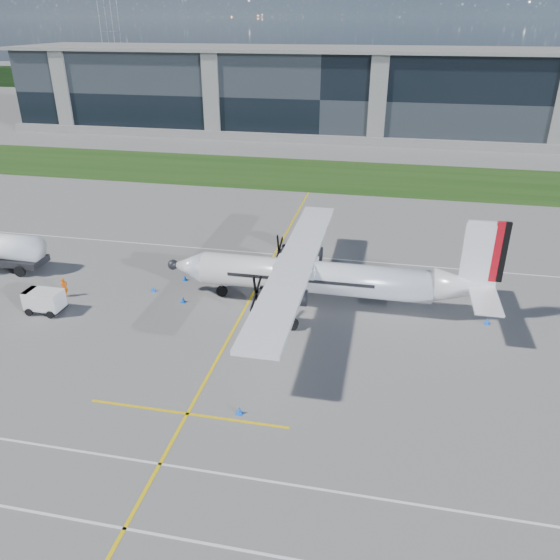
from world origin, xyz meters
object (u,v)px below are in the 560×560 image
at_px(safety_cone_fwd, 153,289).
at_px(safety_cone_nose_stbd, 185,278).
at_px(ground_crew_person, 64,286).
at_px(safety_cone_tail, 487,321).
at_px(baggage_tug, 44,302).
at_px(safety_cone_stbdwing, 316,238).
at_px(pylon_west, 111,36).
at_px(safety_cone_portwing, 239,410).
at_px(safety_cone_nose_port, 183,299).
at_px(turboprop_aircraft, 327,260).

relative_size(safety_cone_fwd, safety_cone_nose_stbd, 1.00).
xyz_separation_m(ground_crew_person, safety_cone_tail, (33.22, 2.27, -0.69)).
distance_m(ground_crew_person, safety_cone_nose_stbd, 9.80).
relative_size(baggage_tug, safety_cone_stbdwing, 5.97).
height_order(pylon_west, safety_cone_portwing, pylon_west).
bearing_deg(ground_crew_person, safety_cone_nose_stbd, -36.18).
relative_size(pylon_west, safety_cone_fwd, 60.00).
xyz_separation_m(ground_crew_person, safety_cone_nose_port, (9.80, 0.96, -0.69)).
bearing_deg(turboprop_aircraft, safety_cone_stbdwing, 101.13).
bearing_deg(safety_cone_nose_port, safety_cone_tail, 3.21).
bearing_deg(baggage_tug, safety_cone_fwd, 36.20).
xyz_separation_m(baggage_tug, safety_cone_nose_port, (9.85, 3.63, -0.65)).
bearing_deg(ground_crew_person, safety_cone_tail, -61.81).
xyz_separation_m(ground_crew_person, safety_cone_fwd, (6.69, 2.27, -0.69)).
distance_m(pylon_west, safety_cone_tail, 174.86).
height_order(turboprop_aircraft, safety_cone_nose_port, turboprop_aircraft).
distance_m(safety_cone_fwd, safety_cone_portwing, 17.59).
relative_size(baggage_tug, safety_cone_fwd, 5.97).
bearing_deg(safety_cone_stbdwing, safety_cone_fwd, -129.54).
distance_m(pylon_west, baggage_tug, 162.33).
height_order(turboprop_aircraft, safety_cone_portwing, turboprop_aircraft).
bearing_deg(safety_cone_tail, safety_cone_fwd, -179.99).
distance_m(baggage_tug, ground_crew_person, 2.67).
bearing_deg(safety_cone_fwd, safety_cone_tail, 0.01).
xyz_separation_m(turboprop_aircraft, baggage_tug, (-21.08, -5.30, -3.06)).
xyz_separation_m(ground_crew_person, safety_cone_portwing, (17.87, -11.32, -0.69)).
bearing_deg(baggage_tug, pylon_west, 114.87).
relative_size(safety_cone_stbdwing, safety_cone_portwing, 1.00).
bearing_deg(baggage_tug, ground_crew_person, 88.82).
bearing_deg(ground_crew_person, safety_cone_portwing, -98.08).
relative_size(safety_cone_nose_port, safety_cone_tail, 1.00).
xyz_separation_m(turboprop_aircraft, safety_cone_stbdwing, (-2.70, 13.73, -3.71)).
bearing_deg(safety_cone_portwing, safety_cone_nose_port, 123.33).
relative_size(baggage_tug, safety_cone_tail, 5.97).
xyz_separation_m(safety_cone_stbdwing, safety_cone_portwing, (-0.45, -27.67, 0.00)).
relative_size(ground_crew_person, safety_cone_fwd, 3.76).
relative_size(turboprop_aircraft, safety_cone_tail, 52.81).
bearing_deg(safety_cone_tail, safety_cone_nose_port, -176.79).
distance_m(turboprop_aircraft, ground_crew_person, 21.40).
relative_size(pylon_west, safety_cone_nose_port, 60.00).
relative_size(turboprop_aircraft, safety_cone_nose_port, 52.81).
bearing_deg(safety_cone_tail, ground_crew_person, -176.09).
xyz_separation_m(safety_cone_stbdwing, safety_cone_fwd, (-11.63, -14.08, 0.00)).
xyz_separation_m(turboprop_aircraft, safety_cone_nose_stbd, (-12.52, 2.20, -3.71)).
height_order(pylon_west, ground_crew_person, pylon_west).
height_order(turboprop_aircraft, ground_crew_person, turboprop_aircraft).
bearing_deg(safety_cone_fwd, safety_cone_nose_stbd, 54.69).
bearing_deg(safety_cone_tail, safety_cone_nose_stbd, 174.12).
xyz_separation_m(baggage_tug, safety_cone_fwd, (6.75, 4.94, -0.65)).
xyz_separation_m(safety_cone_nose_port, safety_cone_stbdwing, (8.52, 15.39, 0.00)).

